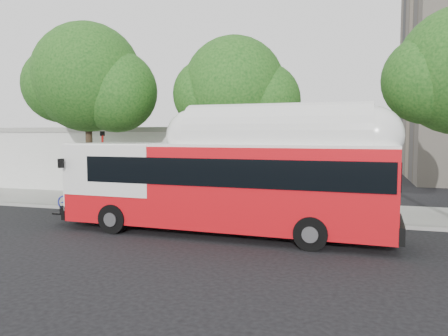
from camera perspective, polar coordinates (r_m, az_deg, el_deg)
name	(u,v)px	position (r m, az deg, el deg)	size (l,w,h in m)	color
ground	(215,239)	(16.13, -1.12, -9.25)	(120.00, 120.00, 0.00)	black
sidewalk	(256,208)	(22.26, 4.15, -5.25)	(60.00, 5.00, 0.15)	gray
curb_strip	(243,217)	(19.77, 2.44, -6.47)	(60.00, 0.30, 0.15)	gray
red_curb_segment	(181,214)	(20.72, -5.65, -5.97)	(10.00, 0.32, 0.16)	maroon
street_tree_left	(96,82)	(24.62, -16.39, 10.76)	(6.67, 5.80, 9.74)	#2D2116
street_tree_mid	(242,92)	(21.76, 2.42, 9.95)	(5.75, 5.00, 8.62)	#2D2116
low_commercial_bldg	(98,156)	(34.57, -16.08, 1.51)	(16.20, 10.20, 4.25)	silver
transit_bus	(225,186)	(16.50, 0.10, -2.41)	(13.47, 3.25, 3.96)	red
signal_pole	(103,170)	(22.90, -15.51, -0.19)	(0.11, 0.38, 3.96)	#A81511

